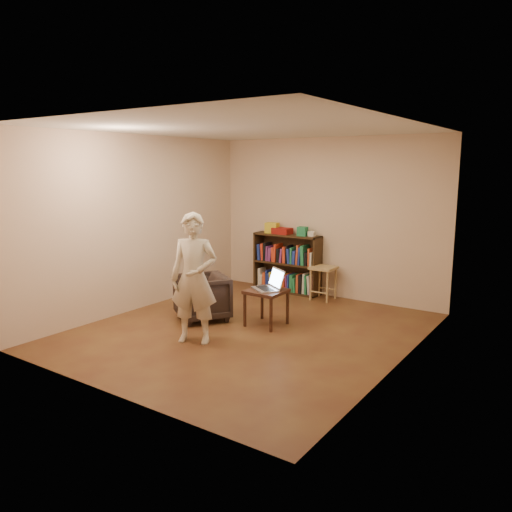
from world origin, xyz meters
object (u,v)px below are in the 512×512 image
Objects in this scene: bookshelf at (287,267)px; stool at (323,273)px; person at (194,278)px; side_table at (266,296)px; armchair at (202,297)px; laptop at (269,285)px.

bookshelf is 2.20× the size of stool.
person reaches higher than bookshelf.
side_table is (0.72, -1.76, -0.03)m from bookshelf.
person is at bearing -20.51° from armchair.
stool is 1.63m from side_table.
laptop is at bearing -90.50° from stool.
laptop reaches higher than stool.
side_table is at bearing -67.70° from bookshelf.
laptop is (0.02, 0.04, 0.14)m from side_table.
person is at bearing -82.88° from bookshelf.
bookshelf reaches higher than armchair.
bookshelf reaches higher than side_table.
laptop is (-0.01, -1.59, 0.12)m from stool.
armchair is at bearing -95.00° from bookshelf.
laptop is at bearing 66.46° from side_table.
stool is at bearing 122.36° from laptop.
stool is 2.72m from person.
person is (0.53, -0.74, 0.48)m from armchair.
laptop is (0.74, -1.72, 0.12)m from bookshelf.
side_table is 0.31× the size of person.
laptop is 1.17m from person.
armchair is (-0.18, -2.05, -0.12)m from bookshelf.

